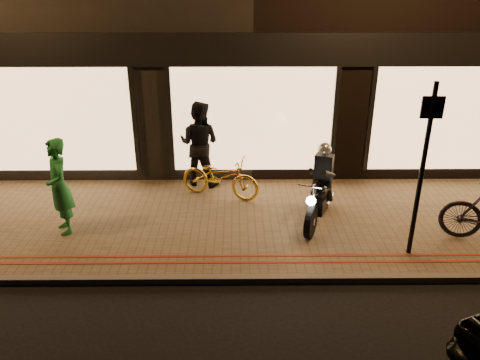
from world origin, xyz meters
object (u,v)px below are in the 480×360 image
motorcycle (320,192)px  person_green (59,187)px  sign_post (423,163)px  bicycle_gold (220,177)px

motorcycle → person_green: (-4.87, -0.37, 0.30)m
sign_post → motorcycle: bearing=139.5°
bicycle_gold → motorcycle: bearing=-98.7°
bicycle_gold → person_green: 3.29m
sign_post → bicycle_gold: 4.28m
motorcycle → sign_post: 2.12m
motorcycle → sign_post: bearing=-18.4°
motorcycle → person_green: person_green is taller
sign_post → person_green: size_ratio=1.64×
bicycle_gold → person_green: size_ratio=0.97×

